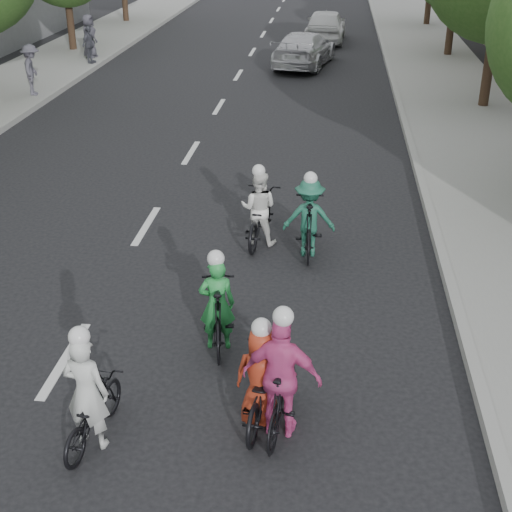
% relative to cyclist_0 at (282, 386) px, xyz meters
% --- Properties ---
extents(ground, '(120.00, 120.00, 0.00)m').
position_rel_cyclist_0_xyz_m(ground, '(-3.36, 1.22, -0.69)').
color(ground, black).
rests_on(ground, ground).
extents(sidewalk_right, '(4.00, 80.00, 0.15)m').
position_rel_cyclist_0_xyz_m(sidewalk_right, '(4.64, 11.22, -0.61)').
color(sidewalk_right, gray).
rests_on(sidewalk_right, ground).
extents(curb_right, '(0.18, 80.00, 0.18)m').
position_rel_cyclist_0_xyz_m(curb_right, '(2.69, 11.22, -0.60)').
color(curb_right, '#999993').
rests_on(curb_right, ground).
extents(cyclist_0, '(1.06, 1.64, 1.87)m').
position_rel_cyclist_0_xyz_m(cyclist_0, '(0.00, 0.00, 0.00)').
color(cyclist_0, black).
rests_on(cyclist_0, ground).
extents(cyclist_1, '(0.80, 1.79, 1.58)m').
position_rel_cyclist_0_xyz_m(cyclist_1, '(-0.28, 0.20, -0.14)').
color(cyclist_1, black).
rests_on(cyclist_1, ground).
extents(cyclist_2, '(1.02, 1.90, 1.70)m').
position_rel_cyclist_0_xyz_m(cyclist_2, '(0.12, 5.29, -0.02)').
color(cyclist_2, black).
rests_on(cyclist_2, ground).
extents(cyclist_3, '(0.86, 1.97, 1.66)m').
position_rel_cyclist_0_xyz_m(cyclist_3, '(-0.90, 5.72, -0.10)').
color(cyclist_3, black).
rests_on(cyclist_3, ground).
extents(cyclist_4, '(0.75, 1.81, 1.65)m').
position_rel_cyclist_0_xyz_m(cyclist_4, '(-1.12, 1.91, -0.09)').
color(cyclist_4, black).
rests_on(cyclist_4, ground).
extents(cyclist_5, '(0.75, 1.60, 1.73)m').
position_rel_cyclist_0_xyz_m(cyclist_5, '(-2.36, -0.46, -0.14)').
color(cyclist_5, black).
rests_on(cyclist_5, ground).
extents(follow_car_lead, '(2.79, 5.14, 1.41)m').
position_rel_cyclist_0_xyz_m(follow_car_lead, '(-0.84, 23.22, 0.02)').
color(follow_car_lead, silver).
rests_on(follow_car_lead, ground).
extents(follow_car_trail, '(2.08, 4.73, 1.58)m').
position_rel_cyclist_0_xyz_m(follow_car_trail, '(-0.08, 29.28, 0.10)').
color(follow_car_trail, white).
rests_on(follow_car_trail, ground).
extents(spectator_0, '(0.89, 1.24, 1.72)m').
position_rel_cyclist_0_xyz_m(spectator_0, '(-9.95, 16.60, 0.32)').
color(spectator_0, '#514F5C').
rests_on(spectator_0, sidewalk_left).
extents(spectator_1, '(0.57, 0.95, 1.51)m').
position_rel_cyclist_0_xyz_m(spectator_1, '(-9.74, 22.18, 0.21)').
color(spectator_1, '#4B4C57').
rests_on(spectator_1, sidewalk_left).
extents(spectator_2, '(0.71, 0.96, 1.80)m').
position_rel_cyclist_0_xyz_m(spectator_2, '(-10.13, 23.41, 0.36)').
color(spectator_2, '#45434E').
rests_on(spectator_2, sidewalk_left).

